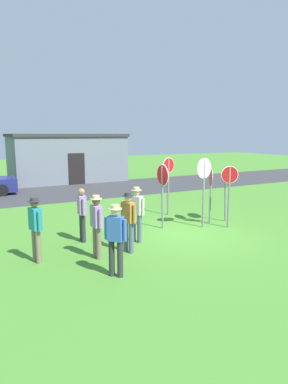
{
  "coord_description": "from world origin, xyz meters",
  "views": [
    {
      "loc": [
        -6.43,
        -9.17,
        3.33
      ],
      "look_at": [
        -0.74,
        1.38,
        1.3
      ],
      "focal_mm": 31.87,
      "sensor_mm": 36.0,
      "label": 1
    }
  ],
  "objects_px": {
    "stop_sign_tallest": "(162,185)",
    "person_in_blue": "(97,223)",
    "stop_sign_leaning_left": "(168,177)",
    "person_holding_notes": "(36,226)",
    "stop_sign_low_front": "(229,187)",
    "person_in_teal": "(116,236)",
    "person_on_left": "(128,219)",
    "person_with_sunhat": "(136,211)",
    "stop_sign_leaning_right": "(226,184)",
    "stop_sign_rear_right": "(211,186)",
    "person_near_signs": "(82,212)",
    "stop_sign_center_cluster": "(204,181)"
  },
  "relations": [
    {
      "from": "stop_sign_leaning_left",
      "to": "stop_sign_leaning_right",
      "type": "bearing_deg",
      "value": -55.38
    },
    {
      "from": "stop_sign_leaning_right",
      "to": "stop_sign_rear_right",
      "type": "bearing_deg",
      "value": 173.22
    },
    {
      "from": "person_on_left",
      "to": "person_with_sunhat",
      "type": "bearing_deg",
      "value": 49.3
    },
    {
      "from": "person_on_left",
      "to": "stop_sign_leaning_left",
      "type": "bearing_deg",
      "value": 44.17
    },
    {
      "from": "stop_sign_low_front",
      "to": "person_on_left",
      "type": "xyz_separation_m",
      "value": [
        -4.32,
        -0.67,
        -0.5
      ]
    },
    {
      "from": "stop_sign_tallest",
      "to": "person_near_signs",
      "type": "bearing_deg",
      "value": -178.17
    },
    {
      "from": "person_in_teal",
      "to": "person_with_sunhat",
      "type": "bearing_deg",
      "value": 52.45
    },
    {
      "from": "stop_sign_low_front",
      "to": "person_in_teal",
      "type": "height_order",
      "value": "stop_sign_low_front"
    },
    {
      "from": "stop_sign_low_front",
      "to": "person_in_blue",
      "type": "bearing_deg",
      "value": -172.62
    },
    {
      "from": "person_holding_notes",
      "to": "person_in_teal",
      "type": "bearing_deg",
      "value": -51.37
    },
    {
      "from": "person_with_sunhat",
      "to": "person_holding_notes",
      "type": "xyz_separation_m",
      "value": [
        -3.09,
        -0.29,
        0.0
      ]
    },
    {
      "from": "stop_sign_leaning_left",
      "to": "person_near_signs",
      "type": "xyz_separation_m",
      "value": [
        -4.31,
        -1.79,
        -0.65
      ]
    },
    {
      "from": "person_with_sunhat",
      "to": "stop_sign_rear_right",
      "type": "bearing_deg",
      "value": 12.16
    },
    {
      "from": "stop_sign_rear_right",
      "to": "stop_sign_center_cluster",
      "type": "bearing_deg",
      "value": -149.04
    },
    {
      "from": "person_on_left",
      "to": "stop_sign_rear_right",
      "type": "bearing_deg",
      "value": 19.82
    },
    {
      "from": "stop_sign_leaning_left",
      "to": "person_in_teal",
      "type": "distance_m",
      "value": 6.56
    },
    {
      "from": "person_in_blue",
      "to": "stop_sign_leaning_right",
      "type": "bearing_deg",
      "value": 13.96
    },
    {
      "from": "stop_sign_rear_right",
      "to": "stop_sign_low_front",
      "type": "bearing_deg",
      "value": -79.55
    },
    {
      "from": "stop_sign_low_front",
      "to": "person_near_signs",
      "type": "distance_m",
      "value": 5.26
    },
    {
      "from": "stop_sign_leaning_right",
      "to": "stop_sign_leaning_left",
      "type": "xyz_separation_m",
      "value": [
        -1.35,
        1.96,
        0.13
      ]
    },
    {
      "from": "stop_sign_leaning_right",
      "to": "stop_sign_low_front",
      "type": "bearing_deg",
      "value": -124.2
    },
    {
      "from": "stop_sign_leaning_left",
      "to": "person_holding_notes",
      "type": "xyz_separation_m",
      "value": [
        -5.94,
        -2.93,
        -0.61
      ]
    },
    {
      "from": "stop_sign_leaning_right",
      "to": "person_in_teal",
      "type": "distance_m",
      "value": 6.48
    },
    {
      "from": "stop_sign_center_cluster",
      "to": "person_in_blue",
      "type": "distance_m",
      "value": 4.69
    },
    {
      "from": "stop_sign_low_front",
      "to": "stop_sign_leaning_right",
      "type": "xyz_separation_m",
      "value": [
        0.51,
        0.75,
        -0.01
      ]
    },
    {
      "from": "stop_sign_leaning_right",
      "to": "person_in_blue",
      "type": "distance_m",
      "value": 5.98
    },
    {
      "from": "person_near_signs",
      "to": "stop_sign_center_cluster",
      "type": "bearing_deg",
      "value": -6.11
    },
    {
      "from": "person_in_teal",
      "to": "person_holding_notes",
      "type": "height_order",
      "value": "same"
    },
    {
      "from": "stop_sign_tallest",
      "to": "person_on_left",
      "type": "bearing_deg",
      "value": -141.94
    },
    {
      "from": "stop_sign_rear_right",
      "to": "stop_sign_leaning_left",
      "type": "height_order",
      "value": "stop_sign_leaning_left"
    },
    {
      "from": "stop_sign_low_front",
      "to": "person_in_blue",
      "type": "relative_size",
      "value": 1.28
    },
    {
      "from": "stop_sign_rear_right",
      "to": "person_in_blue",
      "type": "bearing_deg",
      "value": -163.49
    },
    {
      "from": "stop_sign_center_cluster",
      "to": "person_near_signs",
      "type": "bearing_deg",
      "value": 173.89
    },
    {
      "from": "person_with_sunhat",
      "to": "person_holding_notes",
      "type": "distance_m",
      "value": 3.11
    },
    {
      "from": "person_in_blue",
      "to": "person_on_left",
      "type": "bearing_deg",
      "value": 0.95
    },
    {
      "from": "person_with_sunhat",
      "to": "person_holding_notes",
      "type": "bearing_deg",
      "value": -174.62
    },
    {
      "from": "stop_sign_tallest",
      "to": "person_in_blue",
      "type": "distance_m",
      "value": 3.59
    },
    {
      "from": "stop_sign_low_front",
      "to": "stop_sign_leaning_left",
      "type": "height_order",
      "value": "stop_sign_leaning_left"
    },
    {
      "from": "stop_sign_tallest",
      "to": "person_on_left",
      "type": "distance_m",
      "value": 2.8
    },
    {
      "from": "person_on_left",
      "to": "stop_sign_leaning_right",
      "type": "bearing_deg",
      "value": 16.4
    },
    {
      "from": "stop_sign_rear_right",
      "to": "person_with_sunhat",
      "type": "bearing_deg",
      "value": -167.84
    },
    {
      "from": "stop_sign_center_cluster",
      "to": "person_in_blue",
      "type": "relative_size",
      "value": 1.45
    },
    {
      "from": "person_with_sunhat",
      "to": "person_on_left",
      "type": "height_order",
      "value": "same"
    },
    {
      "from": "person_in_teal",
      "to": "person_holding_notes",
      "type": "bearing_deg",
      "value": 128.63
    },
    {
      "from": "stop_sign_rear_right",
      "to": "stop_sign_leaning_right",
      "type": "relative_size",
      "value": 0.98
    },
    {
      "from": "stop_sign_low_front",
      "to": "person_with_sunhat",
      "type": "height_order",
      "value": "stop_sign_low_front"
    },
    {
      "from": "stop_sign_low_front",
      "to": "stop_sign_leaning_left",
      "type": "bearing_deg",
      "value": 107.2
    },
    {
      "from": "person_with_sunhat",
      "to": "person_holding_notes",
      "type": "height_order",
      "value": "same"
    },
    {
      "from": "stop_sign_leaning_left",
      "to": "person_with_sunhat",
      "type": "bearing_deg",
      "value": -137.12
    },
    {
      "from": "stop_sign_low_front",
      "to": "stop_sign_rear_right",
      "type": "distance_m",
      "value": 0.85
    }
  ]
}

